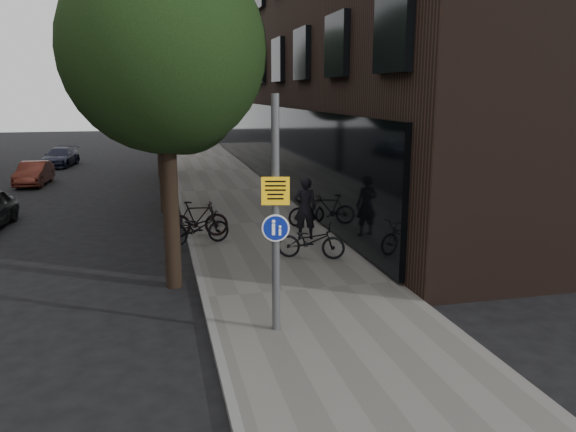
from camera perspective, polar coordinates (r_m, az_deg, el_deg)
name	(u,v)px	position (r m, az deg, el deg)	size (l,w,h in m)	color
ground	(343,363)	(9.74, 5.61, -14.68)	(120.00, 120.00, 0.00)	black
sidewalk	(254,224)	(18.95, -3.45, -0.85)	(4.50, 60.00, 0.12)	slate
curb_edge	(187,228)	(18.71, -10.25, -1.19)	(0.15, 60.00, 0.13)	slate
building_right_dark_brick	(364,5)	(32.56, 7.77, 20.49)	(12.00, 40.00, 18.00)	black
street_tree_near	(167,60)	(12.83, -12.17, 15.24)	(4.40, 4.40, 7.50)	black
street_tree_mid	(161,72)	(21.32, -12.76, 14.05)	(5.00, 5.00, 7.80)	black
street_tree_far	(159,78)	(30.32, -13.02, 13.50)	(5.00, 5.00, 7.80)	black
signpost	(276,215)	(9.98, -1.27, 0.06)	(0.49, 0.14, 4.29)	#595B5E
pedestrian	(305,208)	(16.66, 1.74, 0.80)	(0.68, 0.45, 1.87)	black
parked_bike_facade_near	(311,241)	(14.82, 2.34, -2.53)	(0.63, 1.80, 0.94)	black
parked_bike_facade_far	(310,210)	(18.49, 2.28, 0.60)	(0.47, 1.66, 1.00)	black
parked_bike_curb_near	(198,227)	(16.36, -9.16, -1.15)	(0.66, 1.88, 0.99)	black
parked_bike_curb_far	(198,219)	(17.19, -9.17, -0.30)	(0.52, 1.83, 1.10)	black
parked_car_mid	(34,173)	(29.85, -24.41, 3.96)	(1.19, 3.42, 1.13)	#5D241A
parked_car_far	(60,157)	(36.82, -22.14, 5.57)	(1.56, 3.85, 1.12)	#1A1D30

